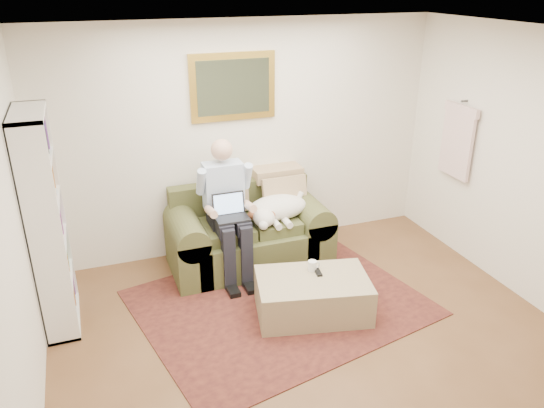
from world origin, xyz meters
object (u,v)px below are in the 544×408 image
sofa (249,238)px  ottoman (313,296)px  laptop (230,211)px  bookshelf (47,224)px  seated_man (229,212)px  sleeping_dog (278,207)px  coffee_mug (312,266)px

sofa → ottoman: 1.19m
laptop → ottoman: bearing=-60.3°
ottoman → bookshelf: size_ratio=0.52×
seated_man → ottoman: (0.53, -0.99, -0.54)m
sleeping_dog → ottoman: size_ratio=0.68×
sofa → seated_man: seated_man is taller
sleeping_dog → bookshelf: (-2.29, -0.34, 0.33)m
laptop → ottoman: laptop is taller
ottoman → coffee_mug: coffee_mug is taller
sofa → laptop: bearing=-139.0°
sleeping_dog → ottoman: sleeping_dog is taller
seated_man → bookshelf: bearing=-171.2°
laptop → coffee_mug: size_ratio=3.38×
seated_man → bookshelf: 1.76m
ottoman → bookshelf: bearing=162.1°
coffee_mug → bookshelf: (-2.30, 0.58, 0.57)m
ottoman → coffee_mug: (0.06, 0.15, 0.24)m
seated_man → coffee_mug: 1.07m
bookshelf → seated_man: bearing=8.8°
sofa → bookshelf: (-1.98, -0.43, 0.70)m
seated_man → coffee_mug: (0.58, -0.85, -0.30)m
laptop → coffee_mug: 1.03m
sofa → bookshelf: size_ratio=0.87×
sofa → seated_man: 0.53m
laptop → sleeping_dog: laptop is taller
sofa → coffee_mug: 1.06m
laptop → coffee_mug: bearing=-53.2°
sleeping_dog → seated_man: bearing=-172.9°
bookshelf → sofa: bearing=12.1°
ottoman → coffee_mug: size_ratio=10.48×
laptop → bookshelf: bearing=-173.4°
sofa → seated_man: (-0.26, -0.16, 0.43)m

